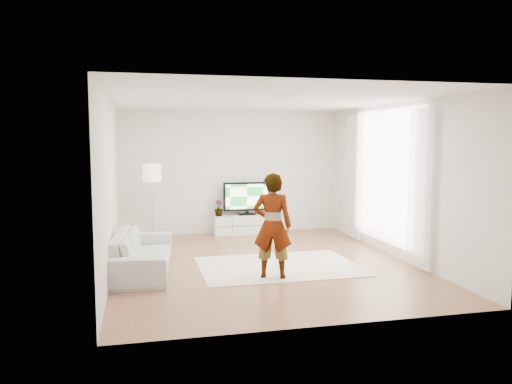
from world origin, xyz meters
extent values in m
plane|color=#9E6947|center=(0.00, 0.00, 0.00)|extent=(6.00, 6.00, 0.00)
plane|color=white|center=(0.00, 0.00, 2.80)|extent=(6.00, 6.00, 0.00)
cube|color=silver|center=(-2.50, 0.00, 1.40)|extent=(0.02, 6.00, 2.80)
cube|color=silver|center=(2.50, 0.00, 1.40)|extent=(0.02, 6.00, 2.80)
cube|color=silver|center=(0.00, 3.00, 1.40)|extent=(5.00, 0.02, 2.80)
cube|color=silver|center=(0.00, -3.00, 1.40)|extent=(5.00, 0.02, 2.80)
cube|color=white|center=(2.48, 0.30, 1.45)|extent=(0.01, 2.60, 2.50)
cube|color=white|center=(2.40, -1.00, 1.35)|extent=(0.04, 0.70, 2.60)
cube|color=white|center=(2.40, 1.60, 1.35)|extent=(0.04, 0.70, 2.60)
cube|color=white|center=(0.32, 2.77, 0.22)|extent=(1.53, 0.43, 0.43)
cube|color=black|center=(0.32, 2.55, 0.22)|extent=(1.48, 0.00, 0.01)
cube|color=black|center=(-0.06, 2.55, 0.22)|extent=(0.01, 0.00, 0.38)
cube|color=black|center=(0.71, 2.55, 0.22)|extent=(0.01, 0.00, 0.38)
cube|color=black|center=(0.32, 2.79, 0.44)|extent=(0.38, 0.21, 0.02)
cube|color=black|center=(0.32, 2.79, 0.49)|extent=(0.08, 0.05, 0.08)
cube|color=black|center=(0.32, 2.79, 0.85)|extent=(1.07, 0.06, 0.65)
cube|color=#168D31|center=(0.32, 2.76, 0.85)|extent=(0.98, 0.01, 0.56)
cube|color=white|center=(0.99, 2.77, 0.55)|extent=(0.07, 0.17, 0.23)
cube|color=#4CB2FF|center=(0.99, 2.68, 0.57)|extent=(0.01, 0.00, 0.13)
imported|color=#3F7238|center=(-0.33, 2.77, 0.61)|extent=(0.26, 0.26, 0.36)
cube|color=#F4E5D0|center=(0.22, -0.28, 0.01)|extent=(2.66, 1.92, 0.01)
imported|color=#334772|center=(-0.06, -0.92, 0.83)|extent=(0.69, 0.57, 1.63)
imported|color=#B3B3AE|center=(-2.02, -0.08, 0.32)|extent=(1.07, 2.29, 0.65)
cylinder|color=silver|center=(-1.79, 2.09, 0.01)|extent=(0.28, 0.28, 0.02)
cylinder|color=silver|center=(-1.79, 2.09, 0.66)|extent=(0.04, 0.04, 1.27)
cylinder|color=white|center=(-1.79, 2.09, 1.47)|extent=(0.37, 0.37, 0.36)
camera|label=1|loc=(-2.02, -8.22, 2.14)|focal=35.00mm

